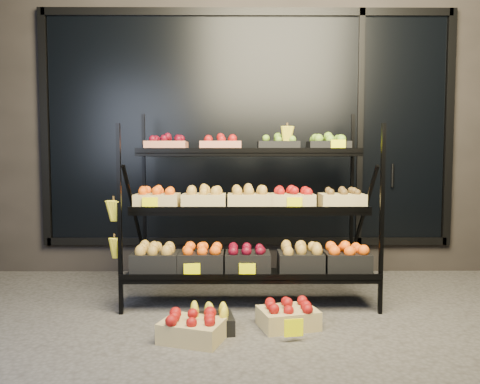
{
  "coord_description": "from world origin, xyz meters",
  "views": [
    {
      "loc": [
        -0.1,
        -3.44,
        1.22
      ],
      "look_at": [
        -0.08,
        0.55,
        0.94
      ],
      "focal_mm": 35.0,
      "sensor_mm": 36.0,
      "label": 1
    }
  ],
  "objects_px": {
    "floor_crate_left": "(192,327)",
    "floor_crate_midright": "(288,314)",
    "floor_crate_midleft": "(209,320)",
    "display_rack": "(248,210)"
  },
  "relations": [
    {
      "from": "floor_crate_left",
      "to": "floor_crate_midright",
      "type": "height_order",
      "value": "same"
    },
    {
      "from": "display_rack",
      "to": "floor_crate_midleft",
      "type": "distance_m",
      "value": 1.11
    },
    {
      "from": "display_rack",
      "to": "floor_crate_midright",
      "type": "relative_size",
      "value": 4.65
    },
    {
      "from": "floor_crate_left",
      "to": "floor_crate_midleft",
      "type": "height_order",
      "value": "floor_crate_left"
    },
    {
      "from": "floor_crate_left",
      "to": "floor_crate_midright",
      "type": "xyz_separation_m",
      "value": [
        0.67,
        0.25,
        -0.0
      ]
    },
    {
      "from": "floor_crate_left",
      "to": "floor_crate_midright",
      "type": "bearing_deg",
      "value": 38.7
    },
    {
      "from": "display_rack",
      "to": "floor_crate_left",
      "type": "height_order",
      "value": "display_rack"
    },
    {
      "from": "floor_crate_midleft",
      "to": "floor_crate_midright",
      "type": "bearing_deg",
      "value": 0.04
    },
    {
      "from": "floor_crate_midleft",
      "to": "floor_crate_left",
      "type": "bearing_deg",
      "value": -132.39
    },
    {
      "from": "display_rack",
      "to": "floor_crate_midleft",
      "type": "xyz_separation_m",
      "value": [
        -0.3,
        -0.81,
        -0.7
      ]
    }
  ]
}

